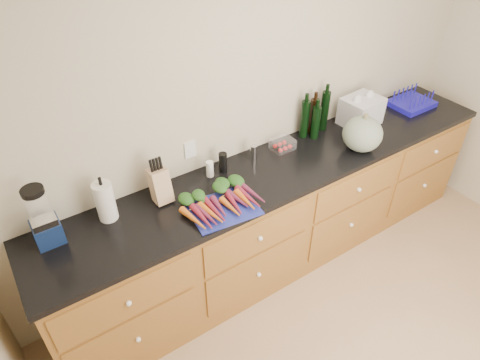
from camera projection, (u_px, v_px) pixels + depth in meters
wall_back at (261, 100)px, 3.02m from camera, size 4.10×0.05×2.60m
cabinets at (282, 215)px, 3.33m from camera, size 3.60×0.64×0.90m
countertop at (286, 166)px, 3.05m from camera, size 3.64×0.62×0.04m
cutting_board at (223, 209)px, 2.65m from camera, size 0.45×0.36×0.01m
carrots at (219, 201)px, 2.66m from camera, size 0.45×0.33×0.06m
squash at (362, 134)px, 3.11m from camera, size 0.29×0.29×0.26m
blender_appliance at (43, 219)px, 2.34m from camera, size 0.15×0.15×0.38m
paper_towel at (105, 201)px, 2.52m from camera, size 0.11×0.11×0.26m
knife_block at (160, 185)px, 2.66m from camera, size 0.11×0.11×0.22m
grinder_salt at (210, 169)px, 2.89m from camera, size 0.05×0.05×0.12m
grinder_pepper at (223, 162)px, 2.93m from camera, size 0.06×0.06×0.14m
canister_chrome at (254, 152)px, 3.05m from camera, size 0.05×0.05×0.11m
tomato_box at (283, 144)px, 3.16m from camera, size 0.16×0.13×0.08m
bottles at (315, 117)px, 3.27m from camera, size 0.27×0.14×0.32m
grocery_bag at (361, 111)px, 3.41m from camera, size 0.32×0.26×0.22m
dish_rack at (412, 102)px, 3.69m from camera, size 0.35×0.28×0.14m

